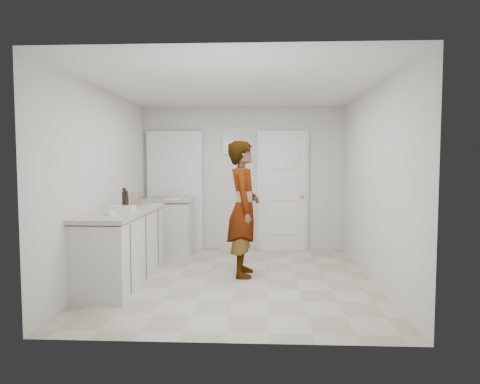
{
  "coord_description": "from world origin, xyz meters",
  "views": [
    {
      "loc": [
        0.3,
        -5.52,
        1.54
      ],
      "look_at": [
        0.03,
        0.4,
        1.12
      ],
      "focal_mm": 32.0,
      "sensor_mm": 36.0,
      "label": 1
    }
  ],
  "objects_px": {
    "oil_cruet_b": "(124,198)",
    "oil_cruet_a": "(126,200)",
    "cake_mix_box": "(134,198)",
    "egg_bowl": "(110,213)",
    "spice_jar": "(141,202)",
    "person": "(243,209)",
    "baking_dish": "(121,208)"
  },
  "relations": [
    {
      "from": "person",
      "to": "egg_bowl",
      "type": "distance_m",
      "value": 1.75
    },
    {
      "from": "cake_mix_box",
      "to": "oil_cruet_b",
      "type": "relative_size",
      "value": 0.65
    },
    {
      "from": "spice_jar",
      "to": "egg_bowl",
      "type": "height_order",
      "value": "spice_jar"
    },
    {
      "from": "cake_mix_box",
      "to": "spice_jar",
      "type": "distance_m",
      "value": 0.12
    },
    {
      "from": "cake_mix_box",
      "to": "baking_dish",
      "type": "bearing_deg",
      "value": -97.73
    },
    {
      "from": "cake_mix_box",
      "to": "oil_cruet_a",
      "type": "relative_size",
      "value": 0.75
    },
    {
      "from": "cake_mix_box",
      "to": "oil_cruet_b",
      "type": "distance_m",
      "value": 0.48
    },
    {
      "from": "oil_cruet_b",
      "to": "egg_bowl",
      "type": "height_order",
      "value": "oil_cruet_b"
    },
    {
      "from": "cake_mix_box",
      "to": "oil_cruet_a",
      "type": "height_order",
      "value": "oil_cruet_a"
    },
    {
      "from": "oil_cruet_a",
      "to": "oil_cruet_b",
      "type": "distance_m",
      "value": 0.04
    },
    {
      "from": "egg_bowl",
      "to": "oil_cruet_b",
      "type": "bearing_deg",
      "value": 96.36
    },
    {
      "from": "spice_jar",
      "to": "egg_bowl",
      "type": "xyz_separation_m",
      "value": [
        -0.01,
        -1.23,
        -0.01
      ]
    },
    {
      "from": "person",
      "to": "cake_mix_box",
      "type": "height_order",
      "value": "person"
    },
    {
      "from": "cake_mix_box",
      "to": "egg_bowl",
      "type": "distance_m",
      "value": 1.26
    },
    {
      "from": "baking_dish",
      "to": "oil_cruet_a",
      "type": "bearing_deg",
      "value": 92.54
    },
    {
      "from": "oil_cruet_b",
      "to": "egg_bowl",
      "type": "bearing_deg",
      "value": -83.64
    },
    {
      "from": "cake_mix_box",
      "to": "egg_bowl",
      "type": "relative_size",
      "value": 1.41
    },
    {
      "from": "oil_cruet_b",
      "to": "oil_cruet_a",
      "type": "bearing_deg",
      "value": -15.45
    },
    {
      "from": "cake_mix_box",
      "to": "egg_bowl",
      "type": "bearing_deg",
      "value": -97.26
    },
    {
      "from": "person",
      "to": "oil_cruet_a",
      "type": "bearing_deg",
      "value": 93.56
    },
    {
      "from": "oil_cruet_a",
      "to": "oil_cruet_b",
      "type": "relative_size",
      "value": 0.87
    },
    {
      "from": "person",
      "to": "egg_bowl",
      "type": "xyz_separation_m",
      "value": [
        -1.5,
        -0.91,
        0.04
      ]
    },
    {
      "from": "egg_bowl",
      "to": "spice_jar",
      "type": "bearing_deg",
      "value": 89.35
    },
    {
      "from": "person",
      "to": "baking_dish",
      "type": "xyz_separation_m",
      "value": [
        -1.54,
        -0.4,
        0.04
      ]
    },
    {
      "from": "spice_jar",
      "to": "baking_dish",
      "type": "bearing_deg",
      "value": -94.6
    },
    {
      "from": "person",
      "to": "oil_cruet_a",
      "type": "height_order",
      "value": "person"
    },
    {
      "from": "egg_bowl",
      "to": "cake_mix_box",
      "type": "bearing_deg",
      "value": 94.31
    },
    {
      "from": "person",
      "to": "spice_jar",
      "type": "distance_m",
      "value": 1.52
    },
    {
      "from": "cake_mix_box",
      "to": "spice_jar",
      "type": "bearing_deg",
      "value": -24.92
    },
    {
      "from": "spice_jar",
      "to": "oil_cruet_b",
      "type": "relative_size",
      "value": 0.27
    },
    {
      "from": "cake_mix_box",
      "to": "spice_jar",
      "type": "relative_size",
      "value": 2.44
    },
    {
      "from": "oil_cruet_a",
      "to": "baking_dish",
      "type": "bearing_deg",
      "value": -87.46
    }
  ]
}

